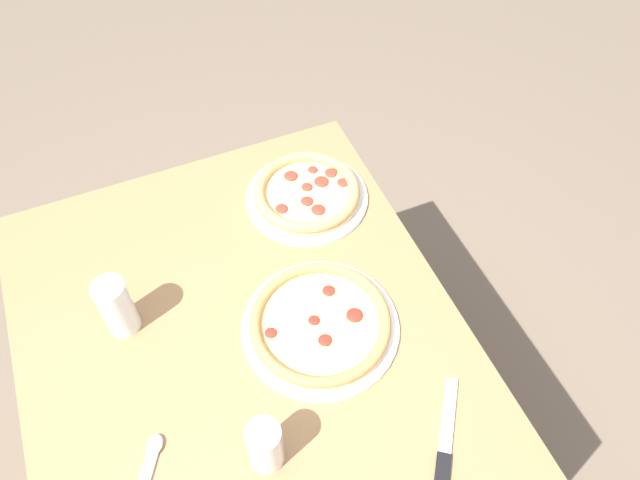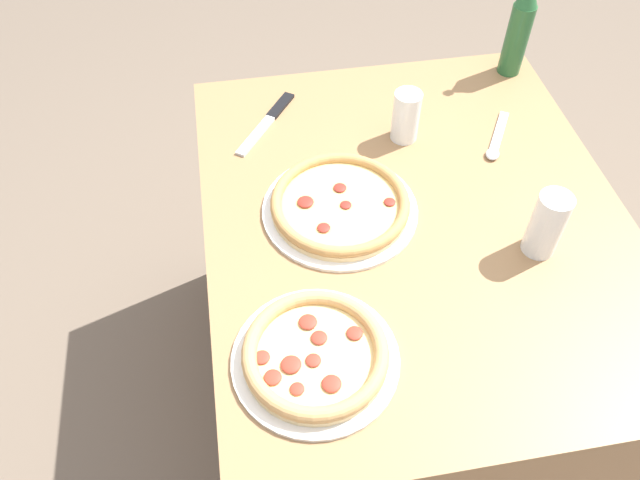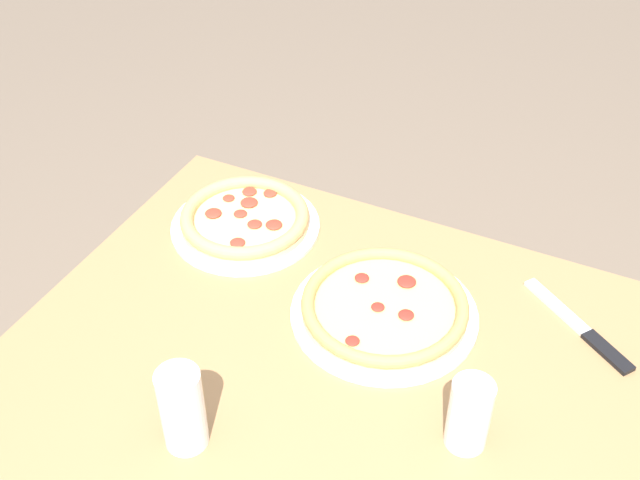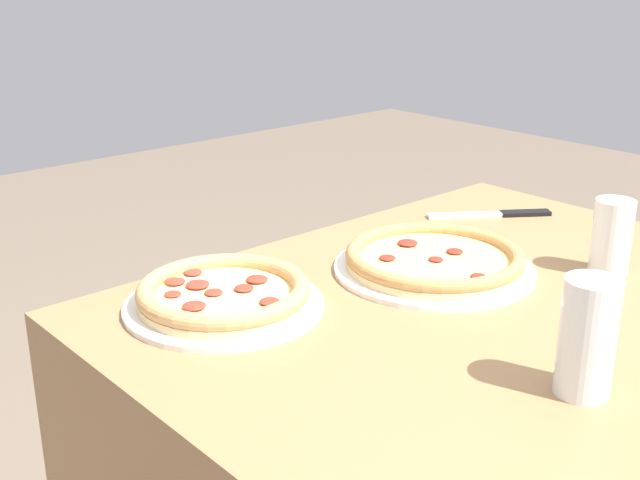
% 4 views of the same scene
% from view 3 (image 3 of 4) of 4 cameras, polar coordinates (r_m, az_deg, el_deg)
% --- Properties ---
extents(pizza_veggie, '(0.28, 0.28, 0.04)m').
position_cam_3_polar(pizza_veggie, '(1.52, -5.35, 1.45)').
color(pizza_veggie, silver).
rests_on(pizza_veggie, table).
extents(pizza_salami, '(0.32, 0.32, 0.04)m').
position_cam_3_polar(pizza_salami, '(1.34, 4.61, -4.82)').
color(pizza_salami, white).
rests_on(pizza_salami, table).
extents(glass_water, '(0.06, 0.06, 0.14)m').
position_cam_3_polar(glass_water, '(1.15, -9.75, -11.87)').
color(glass_water, white).
rests_on(glass_water, table).
extents(glass_mango_juice, '(0.06, 0.06, 0.12)m').
position_cam_3_polar(glass_mango_juice, '(1.16, 10.53, -12.30)').
color(glass_mango_juice, white).
rests_on(glass_mango_juice, table).
extents(knife, '(0.21, 0.16, 0.01)m').
position_cam_3_polar(knife, '(1.39, 18.09, -6.00)').
color(knife, black).
rests_on(knife, table).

